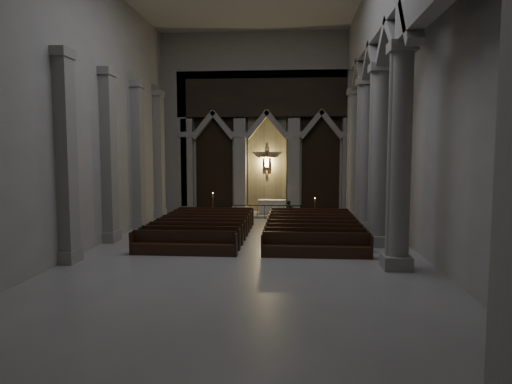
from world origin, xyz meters
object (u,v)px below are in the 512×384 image
pews (257,231)px  worshipper (289,212)px  altar (272,207)px  candle_stand_left (213,211)px  altar_rail (265,209)px  candle_stand_right (315,214)px

pews → worshipper: size_ratio=7.19×
altar → pews: 7.69m
pews → worshipper: worshipper is taller
candle_stand_left → pews: 7.28m
altar → altar_rail: 1.49m
candle_stand_left → pews: bearing=-62.9°
worshipper → candle_stand_right: bearing=35.2°
altar_rail → candle_stand_right: 3.13m
altar → worshipper: (1.14, -3.27, 0.07)m
candle_stand_right → altar: bearing=153.1°
worshipper → altar_rail: bearing=115.1°
candle_stand_left → worshipper: 5.30m
altar → altar_rail: altar is taller
altar → worshipper: size_ratio=1.31×
candle_stand_right → worshipper: size_ratio=0.99×
worshipper → altar: bearing=94.3°
altar_rail → candle_stand_right: candle_stand_right is taller
candle_stand_left → pews: candle_stand_left is taller
candle_stand_right → pews: 7.03m
candle_stand_left → altar_rail: bearing=-4.2°
candle_stand_left → worshipper: bearing=-23.2°
candle_stand_left → worshipper: candle_stand_left is taller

